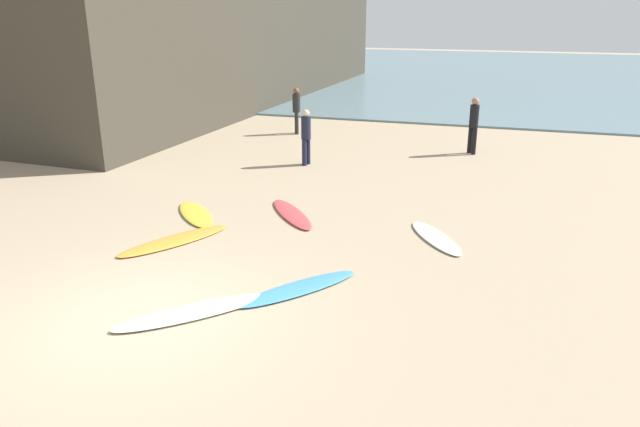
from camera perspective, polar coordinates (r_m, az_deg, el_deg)
ground_plane at (r=9.53m, az=-16.72°, el=-9.53°), size 120.00×120.00×0.00m
ocean_water at (r=44.06m, az=11.27°, el=13.15°), size 120.00×40.00×0.08m
surfboard_0 at (r=9.95m, az=-2.07°, el=-7.15°), size 1.78×2.11×0.07m
surfboard_1 at (r=12.24m, az=-13.70°, el=-2.51°), size 1.69×2.42×0.07m
surfboard_2 at (r=9.42m, az=-12.02°, el=-9.16°), size 2.09×2.12×0.08m
surfboard_3 at (r=12.26m, az=10.99°, el=-2.28°), size 1.51×1.93×0.06m
surfboard_4 at (r=13.68m, az=-11.77°, el=-0.03°), size 1.75×1.85×0.07m
surfboard_5 at (r=13.40m, az=-2.71°, el=-0.03°), size 1.77×2.04×0.07m
beachgoer_near at (r=21.98m, az=-2.26°, el=9.98°), size 0.36×0.36×1.66m
beachgoer_mid at (r=17.51m, az=-1.34°, el=7.54°), size 0.34×0.34×1.63m
beachgoer_far at (r=19.44m, az=14.45°, el=8.39°), size 0.40×0.40×1.77m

